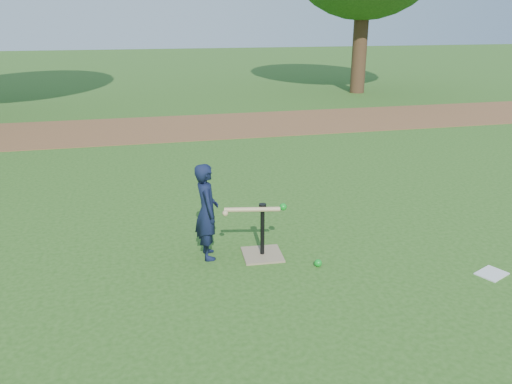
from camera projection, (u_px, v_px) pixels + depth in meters
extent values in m
plane|color=#285116|center=(264.00, 273.00, 5.19)|extent=(80.00, 80.00, 0.00)
cube|color=brown|center=(186.00, 127.00, 12.07)|extent=(24.00, 3.00, 0.01)
imported|color=black|center=(207.00, 211.00, 5.38)|extent=(0.27, 0.40, 1.07)
sphere|color=#0D9920|center=(318.00, 263.00, 5.31)|extent=(0.08, 0.08, 0.08)
cube|color=silver|center=(492.00, 274.00, 5.16)|extent=(0.37, 0.33, 0.01)
cube|color=#937C5D|center=(262.00, 255.00, 5.57)|extent=(0.46, 0.46, 0.02)
cylinder|color=black|center=(262.00, 231.00, 5.47)|extent=(0.05, 0.05, 0.55)
cylinder|color=black|center=(263.00, 207.00, 5.38)|extent=(0.08, 0.08, 0.06)
cylinder|color=tan|center=(252.00, 210.00, 5.34)|extent=(0.60, 0.17, 0.05)
sphere|color=tan|center=(225.00, 213.00, 5.23)|extent=(0.06, 0.06, 0.06)
sphere|color=#0D9920|center=(283.00, 207.00, 5.42)|extent=(0.08, 0.08, 0.08)
cylinder|color=#382316|center=(360.00, 42.00, 17.07)|extent=(0.50, 0.50, 3.42)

